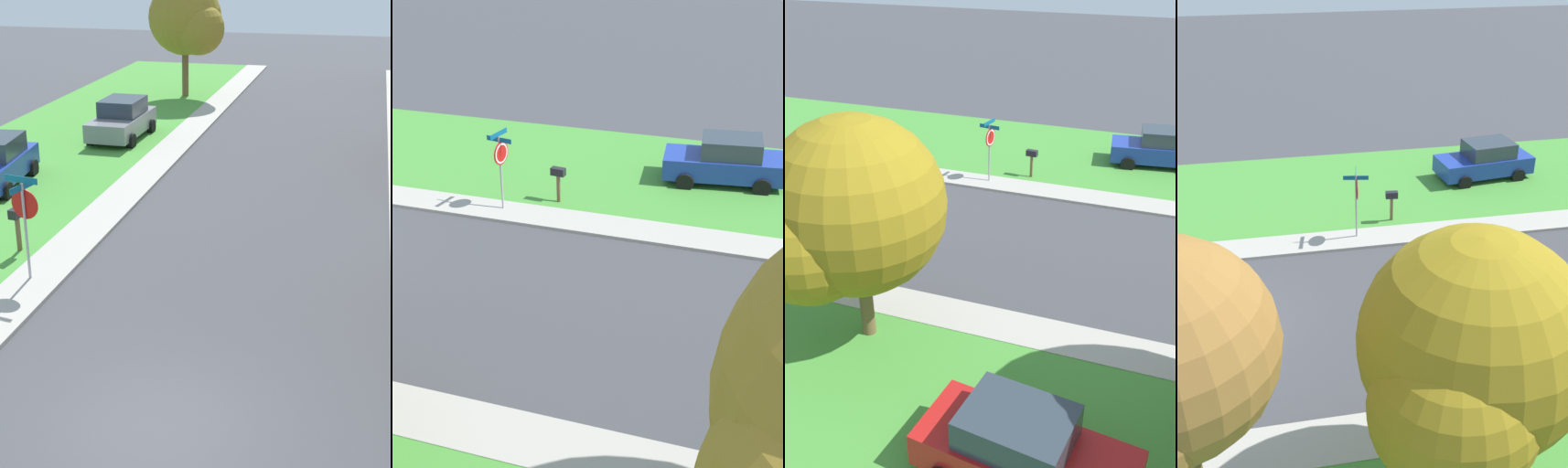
% 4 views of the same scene
% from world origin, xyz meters
% --- Properties ---
extents(ground_plane, '(120.00, 120.00, 0.00)m').
position_xyz_m(ground_plane, '(0.00, 0.00, 0.00)').
color(ground_plane, '#424247').
extents(sidewalk_east, '(1.40, 56.00, 0.10)m').
position_xyz_m(sidewalk_east, '(4.70, 12.00, 0.05)').
color(sidewalk_east, '#ADA89E').
rests_on(sidewalk_east, ground).
extents(sidewalk_west, '(1.40, 56.00, 0.10)m').
position_xyz_m(sidewalk_west, '(-4.70, 12.00, 0.05)').
color(sidewalk_west, '#ADA89E').
rests_on(sidewalk_west, ground).
extents(lawn_west, '(8.00, 56.00, 0.08)m').
position_xyz_m(lawn_west, '(-9.40, 12.00, 0.04)').
color(lawn_west, '#479338').
rests_on(lawn_west, ground).
extents(stop_sign_far_corner, '(0.91, 0.91, 2.77)m').
position_xyz_m(stop_sign_far_corner, '(-4.84, 4.90, 1.89)').
color(stop_sign_far_corner, '#9E9EA3').
rests_on(stop_sign_far_corner, ground).
extents(car_blue_far_down_street, '(2.43, 4.49, 1.76)m').
position_xyz_m(car_blue_far_down_street, '(-9.36, 11.60, 0.87)').
color(car_blue_far_down_street, '#1E389E').
rests_on(car_blue_far_down_street, ground).
extents(car_red_across_road, '(2.42, 4.49, 1.76)m').
position_xyz_m(car_red_across_road, '(9.35, 10.58, 0.87)').
color(car_red_across_road, red).
rests_on(car_red_across_road, ground).
extents(tree_sidewalk_mid, '(4.81, 4.47, 6.13)m').
position_xyz_m(tree_sidewalk_mid, '(6.49, 5.15, 3.74)').
color(tree_sidewalk_mid, brown).
rests_on(tree_sidewalk_mid, ground).
extents(mailbox, '(0.29, 0.50, 1.31)m').
position_xyz_m(mailbox, '(-5.91, 6.46, 1.01)').
color(mailbox, brown).
rests_on(mailbox, ground).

